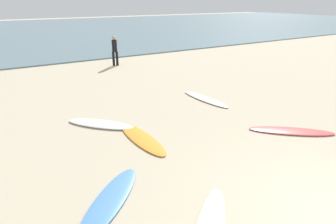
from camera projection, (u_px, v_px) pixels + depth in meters
ocean_water at (39, 31)px, 33.15m from camera, size 120.00×40.00×0.08m
surfboard_0 at (101, 124)px, 8.51m from camera, size 1.90×1.97×0.09m
surfboard_1 at (291, 131)px, 8.08m from camera, size 2.18×1.92×0.06m
surfboard_2 at (110, 200)px, 5.31m from camera, size 1.95×1.90×0.06m
surfboard_3 at (205, 99)px, 10.65m from camera, size 0.71×2.37×0.07m
surfboard_4 at (142, 138)px, 7.65m from camera, size 0.68×2.29×0.06m
beachgoer_near at (115, 49)px, 15.79m from camera, size 0.35×0.35×1.65m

